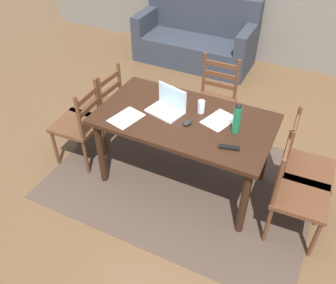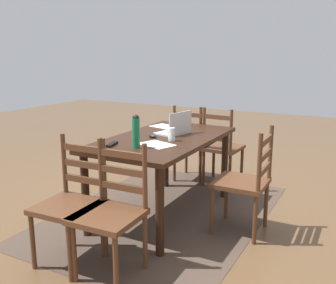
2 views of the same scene
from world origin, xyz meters
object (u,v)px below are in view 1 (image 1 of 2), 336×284
object	(u,v)px
dining_table	(184,126)
laptop	(168,105)
chair_left_near	(80,124)
water_bottle	(237,118)
couch	(196,39)
chair_right_near	(296,194)
chair_far_head	(213,102)
tv_remote	(229,147)
computer_mouse	(188,123)
chair_left_far	(100,107)
chair_right_far	(303,167)
drinking_glass	(201,107)

from	to	relation	value
dining_table	laptop	bearing A→B (deg)	168.08
chair_left_near	water_bottle	xyz separation A→B (m)	(1.56, 0.18, 0.46)
dining_table	couch	bearing A→B (deg)	109.89
chair_right_near	water_bottle	distance (m)	0.79
chair_far_head	tv_remote	world-z (taller)	chair_far_head
chair_far_head	tv_remote	xyz separation A→B (m)	(0.50, -1.05, 0.33)
chair_right_near	computer_mouse	xyz separation A→B (m)	(-1.03, 0.10, 0.33)
chair_left_near	chair_left_far	world-z (taller)	same
chair_right_near	chair_left_far	size ratio (longest dim) A/B	1.00
chair_right_far	computer_mouse	world-z (taller)	chair_right_far
computer_mouse	laptop	bearing A→B (deg)	175.04
chair_right_far	couch	distance (m)	3.11
laptop	computer_mouse	bearing A→B (deg)	-25.50
water_bottle	chair_far_head	bearing A→B (deg)	120.02
chair_far_head	chair_right_far	xyz separation A→B (m)	(1.09, -0.64, 0.00)
tv_remote	dining_table	bearing A→B (deg)	51.35
chair_left_far	chair_right_far	bearing A→B (deg)	0.03
drinking_glass	laptop	bearing A→B (deg)	-160.12
drinking_glass	tv_remote	distance (m)	0.55
water_bottle	tv_remote	world-z (taller)	water_bottle
chair_right_near	chair_left_near	distance (m)	2.18
chair_left_near	computer_mouse	distance (m)	1.20
chair_left_far	chair_left_near	bearing A→B (deg)	-90.00
dining_table	chair_right_near	world-z (taller)	chair_right_near
chair_right_far	couch	size ratio (longest dim) A/B	0.53
chair_left_far	chair_far_head	bearing A→B (deg)	30.53
chair_right_far	computer_mouse	xyz separation A→B (m)	(-1.03, -0.26, 0.33)
chair_left_far	laptop	size ratio (longest dim) A/B	2.60
chair_right_far	water_bottle	xyz separation A→B (m)	(-0.62, -0.18, 0.46)
drinking_glass	computer_mouse	bearing A→B (deg)	-99.25
dining_table	laptop	xyz separation A→B (m)	(-0.19, 0.04, 0.16)
chair_right_far	chair_left_far	bearing A→B (deg)	-179.97
computer_mouse	tv_remote	bearing A→B (deg)	1.14
dining_table	drinking_glass	distance (m)	0.24
chair_right_near	laptop	world-z (taller)	laptop
dining_table	drinking_glass	xyz separation A→B (m)	(0.10, 0.14, 0.16)
chair_far_head	couch	bearing A→B (deg)	118.01
water_bottle	drinking_glass	distance (m)	0.41
chair_left_near	computer_mouse	xyz separation A→B (m)	(1.15, 0.10, 0.33)
chair_right_near	chair_left_far	distance (m)	2.21
computer_mouse	tv_remote	distance (m)	0.46
drinking_glass	couch	bearing A→B (deg)	112.98
couch	computer_mouse	xyz separation A→B (m)	(0.99, -2.63, 0.44)
dining_table	tv_remote	size ratio (longest dim) A/B	9.40
couch	laptop	xyz separation A→B (m)	(0.74, -2.51, 0.48)
chair_far_head	water_bottle	xyz separation A→B (m)	(0.47, -0.82, 0.46)
chair_right_far	couch	bearing A→B (deg)	130.26
chair_right_near	couch	world-z (taller)	couch
chair_left_far	water_bottle	size ratio (longest dim) A/B	3.35
chair_left_near	drinking_glass	distance (m)	1.29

